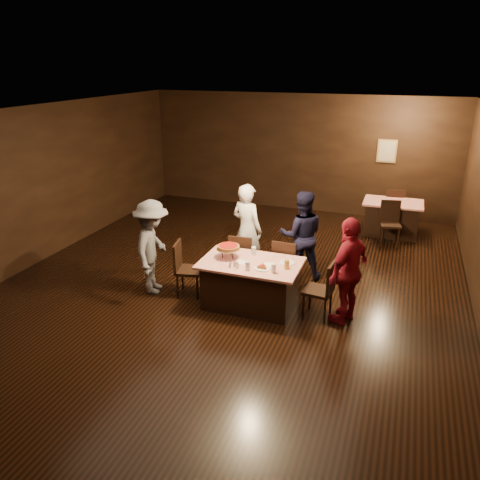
{
  "coord_description": "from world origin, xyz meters",
  "views": [
    {
      "loc": [
        2.7,
        -6.95,
        3.8
      ],
      "look_at": [
        0.25,
        -0.17,
        1.0
      ],
      "focal_mm": 35.0,
      "sensor_mm": 36.0,
      "label": 1
    }
  ],
  "objects_px": {
    "back_table": "(392,218)",
    "pizza_stand": "(228,247)",
    "plate_empty": "(287,263)",
    "chair_far_left": "(243,258)",
    "glass_front_right": "(274,268)",
    "diner_navy_hoodie": "(301,235)",
    "diner_red_shirt": "(348,271)",
    "glass_amber": "(287,265)",
    "chair_far_right": "(286,264)",
    "diner_grey_knit": "(153,247)",
    "chair_end_left": "(189,269)",
    "chair_end_right": "(318,289)",
    "chair_back_far": "(393,207)",
    "diner_white_jacket": "(247,230)",
    "main_table": "(251,284)",
    "chair_back_near": "(390,224)",
    "glass_back": "(254,251)",
    "glass_front_left": "(248,266)"
  },
  "relations": [
    {
      "from": "diner_red_shirt",
      "to": "glass_amber",
      "type": "height_order",
      "value": "diner_red_shirt"
    },
    {
      "from": "diner_red_shirt",
      "to": "glass_front_right",
      "type": "xyz_separation_m",
      "value": [
        -1.08,
        -0.29,
        0.0
      ]
    },
    {
      "from": "glass_front_left",
      "to": "chair_back_near",
      "type": "bearing_deg",
      "value": 63.68
    },
    {
      "from": "back_table",
      "to": "chair_back_far",
      "type": "bearing_deg",
      "value": 90.0
    },
    {
      "from": "back_table",
      "to": "pizza_stand",
      "type": "distance_m",
      "value": 4.89
    },
    {
      "from": "chair_end_left",
      "to": "plate_empty",
      "type": "height_order",
      "value": "chair_end_left"
    },
    {
      "from": "pizza_stand",
      "to": "glass_amber",
      "type": "bearing_deg",
      "value": -5.71
    },
    {
      "from": "back_table",
      "to": "diner_red_shirt",
      "type": "xyz_separation_m",
      "value": [
        -0.45,
        -4.25,
        0.45
      ]
    },
    {
      "from": "chair_end_right",
      "to": "pizza_stand",
      "type": "bearing_deg",
      "value": -86.33
    },
    {
      "from": "chair_far_left",
      "to": "diner_grey_knit",
      "type": "bearing_deg",
      "value": 28.5
    },
    {
      "from": "chair_far_right",
      "to": "diner_white_jacket",
      "type": "bearing_deg",
      "value": -23.09
    },
    {
      "from": "chair_far_right",
      "to": "chair_end_right",
      "type": "bearing_deg",
      "value": 135.61
    },
    {
      "from": "chair_end_left",
      "to": "chair_end_right",
      "type": "distance_m",
      "value": 2.2
    },
    {
      "from": "glass_front_right",
      "to": "diner_navy_hoodie",
      "type": "bearing_deg",
      "value": 87.41
    },
    {
      "from": "chair_far_left",
      "to": "chair_back_near",
      "type": "relative_size",
      "value": 1.0
    },
    {
      "from": "diner_white_jacket",
      "to": "glass_front_right",
      "type": "height_order",
      "value": "diner_white_jacket"
    },
    {
      "from": "main_table",
      "to": "chair_far_left",
      "type": "relative_size",
      "value": 1.68
    },
    {
      "from": "back_table",
      "to": "pizza_stand",
      "type": "height_order",
      "value": "pizza_stand"
    },
    {
      "from": "glass_back",
      "to": "diner_grey_knit",
      "type": "bearing_deg",
      "value": -167.15
    },
    {
      "from": "diner_navy_hoodie",
      "to": "glass_front_right",
      "type": "height_order",
      "value": "diner_navy_hoodie"
    },
    {
      "from": "chair_back_near",
      "to": "chair_end_right",
      "type": "bearing_deg",
      "value": -115.33
    },
    {
      "from": "plate_empty",
      "to": "chair_far_left",
      "type": "bearing_deg",
      "value": 147.72
    },
    {
      "from": "pizza_stand",
      "to": "diner_navy_hoodie",
      "type": "bearing_deg",
      "value": 53.89
    },
    {
      "from": "chair_end_left",
      "to": "diner_navy_hoodie",
      "type": "height_order",
      "value": "diner_navy_hoodie"
    },
    {
      "from": "main_table",
      "to": "chair_end_left",
      "type": "xyz_separation_m",
      "value": [
        -1.1,
        0.0,
        0.09
      ]
    },
    {
      "from": "chair_back_near",
      "to": "diner_white_jacket",
      "type": "distance_m",
      "value": 3.46
    },
    {
      "from": "chair_far_right",
      "to": "chair_end_left",
      "type": "distance_m",
      "value": 1.68
    },
    {
      "from": "main_table",
      "to": "glass_amber",
      "type": "bearing_deg",
      "value": -4.76
    },
    {
      "from": "chair_back_far",
      "to": "diner_white_jacket",
      "type": "xyz_separation_m",
      "value": [
        -2.44,
        -3.72,
        0.39
      ]
    },
    {
      "from": "diner_navy_hoodie",
      "to": "pizza_stand",
      "type": "height_order",
      "value": "diner_navy_hoodie"
    },
    {
      "from": "chair_far_left",
      "to": "diner_grey_knit",
      "type": "xyz_separation_m",
      "value": [
        -1.33,
        -0.83,
        0.35
      ]
    },
    {
      "from": "chair_end_left",
      "to": "pizza_stand",
      "type": "relative_size",
      "value": 2.5
    },
    {
      "from": "chair_far_right",
      "to": "diner_white_jacket",
      "type": "height_order",
      "value": "diner_white_jacket"
    },
    {
      "from": "diner_red_shirt",
      "to": "glass_amber",
      "type": "relative_size",
      "value": 11.99
    },
    {
      "from": "chair_end_left",
      "to": "diner_navy_hoodie",
      "type": "relative_size",
      "value": 0.58
    },
    {
      "from": "plate_empty",
      "to": "glass_front_right",
      "type": "relative_size",
      "value": 1.79
    },
    {
      "from": "glass_amber",
      "to": "back_table",
      "type": "bearing_deg",
      "value": 72.43
    },
    {
      "from": "chair_end_right",
      "to": "glass_back",
      "type": "relative_size",
      "value": 6.79
    },
    {
      "from": "diner_red_shirt",
      "to": "diner_navy_hoodie",
      "type": "bearing_deg",
      "value": -119.32
    },
    {
      "from": "chair_far_right",
      "to": "chair_back_far",
      "type": "height_order",
      "value": "same"
    },
    {
      "from": "chair_far_right",
      "to": "pizza_stand",
      "type": "bearing_deg",
      "value": 43.77
    },
    {
      "from": "chair_end_right",
      "to": "plate_empty",
      "type": "relative_size",
      "value": 3.8
    },
    {
      "from": "back_table",
      "to": "chair_back_near",
      "type": "distance_m",
      "value": 0.71
    },
    {
      "from": "chair_end_right",
      "to": "diner_navy_hoodie",
      "type": "xyz_separation_m",
      "value": [
        -0.58,
        1.31,
        0.35
      ]
    },
    {
      "from": "diner_red_shirt",
      "to": "pizza_stand",
      "type": "xyz_separation_m",
      "value": [
        -1.93,
        0.01,
        0.11
      ]
    },
    {
      "from": "chair_far_right",
      "to": "pizza_stand",
      "type": "distance_m",
      "value": 1.16
    },
    {
      "from": "diner_white_jacket",
      "to": "chair_far_left",
      "type": "bearing_deg",
      "value": 117.97
    },
    {
      "from": "glass_front_right",
      "to": "glass_back",
      "type": "relative_size",
      "value": 1.0
    },
    {
      "from": "pizza_stand",
      "to": "chair_far_left",
      "type": "bearing_deg",
      "value": 90.0
    },
    {
      "from": "chair_end_left",
      "to": "pizza_stand",
      "type": "distance_m",
      "value": 0.85
    }
  ]
}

